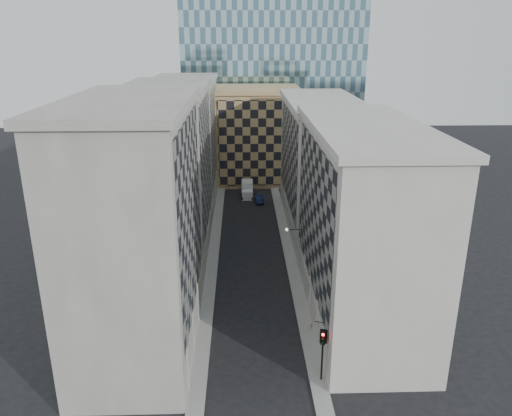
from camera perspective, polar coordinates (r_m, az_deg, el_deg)
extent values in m
plane|color=black|center=(43.54, 0.44, -22.28)|extent=(260.00, 260.00, 0.00)
cube|color=gray|center=(68.95, -4.91, -5.43)|extent=(1.50, 100.00, 0.15)
cube|color=gray|center=(69.15, 3.85, -5.33)|extent=(1.50, 100.00, 0.15)
cube|color=gray|center=(47.85, -13.34, -2.54)|extent=(10.00, 22.00, 23.00)
cube|color=gray|center=(46.57, -7.59, -0.81)|extent=(0.25, 19.36, 18.00)
cube|color=gray|center=(51.61, -7.11, -12.77)|extent=(0.45, 21.12, 3.20)
cube|color=gray|center=(44.90, -14.52, 11.63)|extent=(10.80, 22.80, 0.70)
cylinder|color=gray|center=(44.53, -8.30, -17.76)|extent=(0.90, 0.90, 4.40)
cylinder|color=gray|center=(49.00, -7.60, -13.89)|extent=(0.90, 0.90, 4.40)
cylinder|color=gray|center=(53.66, -7.04, -10.67)|extent=(0.90, 0.90, 4.40)
cylinder|color=gray|center=(58.46, -6.58, -7.97)|extent=(0.90, 0.90, 4.40)
cube|color=gray|center=(68.59, -9.85, 3.94)|extent=(10.00, 22.00, 22.00)
cube|color=gray|center=(67.69, -5.82, 5.24)|extent=(0.25, 19.36, 17.00)
cube|color=gray|center=(71.14, -5.59, -3.31)|extent=(0.45, 21.12, 3.20)
cube|color=gray|center=(66.53, -10.43, 13.40)|extent=(10.80, 22.80, 0.70)
cylinder|color=gray|center=(63.38, -6.20, -5.68)|extent=(0.90, 0.90, 4.40)
cylinder|color=gray|center=(68.39, -5.87, -3.73)|extent=(0.90, 0.90, 4.40)
cylinder|color=gray|center=(73.47, -5.59, -2.05)|extent=(0.90, 0.90, 4.40)
cylinder|color=gray|center=(78.60, -5.34, -0.58)|extent=(0.90, 0.90, 4.40)
cube|color=gray|center=(89.93, -7.99, 7.38)|extent=(10.00, 22.00, 21.00)
cube|color=gray|center=(89.24, -4.89, 8.39)|extent=(0.25, 19.36, 16.00)
cube|color=gray|center=(91.79, -4.75, 2.00)|extent=(0.45, 21.12, 3.20)
cube|color=gray|center=(88.35, -8.33, 14.27)|extent=(10.80, 22.80, 0.70)
cylinder|color=gray|center=(83.78, -5.13, 0.70)|extent=(0.90, 0.90, 4.40)
cylinder|color=gray|center=(89.00, -4.94, 1.84)|extent=(0.90, 0.90, 4.40)
cylinder|color=gray|center=(94.25, -4.77, 2.85)|extent=(0.90, 0.90, 4.40)
cylinder|color=gray|center=(99.53, -4.62, 3.75)|extent=(0.90, 0.90, 4.40)
cube|color=#B8B3A8|center=(52.59, 11.90, -2.16)|extent=(10.00, 26.00, 20.00)
cube|color=gray|center=(51.14, 6.69, -0.69)|extent=(0.25, 22.88, 15.00)
cube|color=#B8B3A8|center=(55.32, 6.37, -10.36)|extent=(0.45, 24.96, 3.20)
cube|color=#B8B3A8|center=(49.81, 12.73, 8.99)|extent=(10.80, 26.80, 0.70)
cylinder|color=#B8B3A8|center=(46.37, 8.41, -16.07)|extent=(0.90, 0.90, 4.40)
cylinder|color=#B8B3A8|center=(50.63, 7.39, -12.68)|extent=(0.90, 0.90, 4.40)
cylinder|color=#B8B3A8|center=(55.04, 6.55, -9.82)|extent=(0.90, 0.90, 4.40)
cylinder|color=#B8B3A8|center=(59.59, 5.86, -7.38)|extent=(0.90, 0.90, 4.40)
cylinder|color=#B8B3A8|center=(64.23, 5.26, -5.30)|extent=(0.90, 0.90, 4.40)
cube|color=#B8B3A8|center=(77.97, 7.39, 4.79)|extent=(10.00, 28.00, 19.00)
cube|color=gray|center=(76.98, 3.83, 5.88)|extent=(0.25, 24.64, 14.00)
cube|color=#B8B3A8|center=(79.71, 3.74, -0.71)|extent=(0.45, 26.88, 3.20)
cube|color=#B8B3A8|center=(76.11, 7.72, 11.99)|extent=(10.80, 28.80, 0.70)
cube|color=tan|center=(102.50, 0.11, 8.18)|extent=(16.00, 14.00, 18.00)
cube|color=tan|center=(95.55, 0.25, 7.35)|extent=(15.20, 0.25, 16.50)
cube|color=tan|center=(101.09, 0.11, 13.41)|extent=(16.80, 14.80, 0.80)
cube|color=#2E2924|center=(115.47, -1.14, 11.96)|extent=(6.00, 6.00, 28.00)
cube|color=#2E2924|center=(114.49, -1.19, 19.28)|extent=(7.00, 7.00, 1.40)
cylinder|color=gray|center=(42.32, -7.89, -10.47)|extent=(0.10, 2.33, 2.33)
cylinder|color=gray|center=(45.82, -7.39, -7.99)|extent=(0.10, 2.33, 2.33)
cylinder|color=black|center=(61.24, 4.37, -2.47)|extent=(1.80, 0.08, 0.08)
sphere|color=#FFE5B2|center=(61.15, 3.53, -2.48)|extent=(0.36, 0.36, 0.36)
cylinder|color=black|center=(45.66, 7.54, -17.02)|extent=(0.16, 0.16, 3.63)
cube|color=black|center=(44.27, 7.68, -14.48)|extent=(0.46, 0.42, 1.25)
cube|color=black|center=(44.44, 7.72, -14.34)|extent=(0.61, 0.22, 1.42)
sphere|color=#FF0C07|center=(43.88, 7.67, -14.16)|extent=(0.23, 0.23, 0.23)
sphere|color=#331E05|center=(44.12, 7.65, -14.61)|extent=(0.23, 0.23, 0.23)
sphere|color=black|center=(44.35, 7.62, -15.06)|extent=(0.23, 0.23, 0.23)
cube|color=silver|center=(91.64, -1.00, 1.51)|extent=(1.99, 2.17, 1.61)
cube|color=silver|center=(93.68, -1.01, 2.29)|extent=(2.09, 3.24, 2.78)
cylinder|color=black|center=(91.08, -1.56, 1.13)|extent=(0.28, 0.81, 0.81)
cylinder|color=black|center=(91.09, -0.44, 1.14)|extent=(0.28, 0.81, 0.81)
cylinder|color=black|center=(95.00, -1.55, 1.91)|extent=(0.28, 0.81, 0.81)
cylinder|color=black|center=(95.01, -0.47, 1.92)|extent=(0.28, 0.81, 0.81)
imported|color=#0D1632|center=(89.91, 0.36, 1.06)|extent=(1.47, 3.97, 1.30)
cylinder|color=black|center=(46.62, 7.21, -12.81)|extent=(0.80, 0.35, 0.06)
cube|color=tan|center=(46.75, 6.32, -13.28)|extent=(0.32, 0.71, 0.73)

